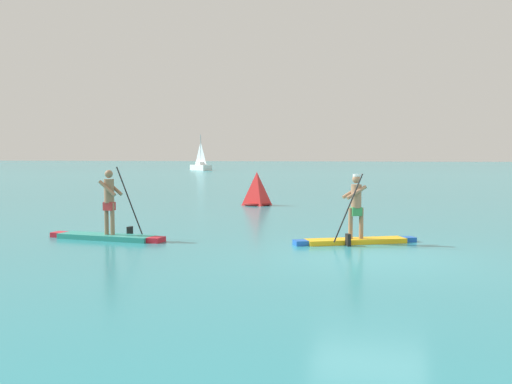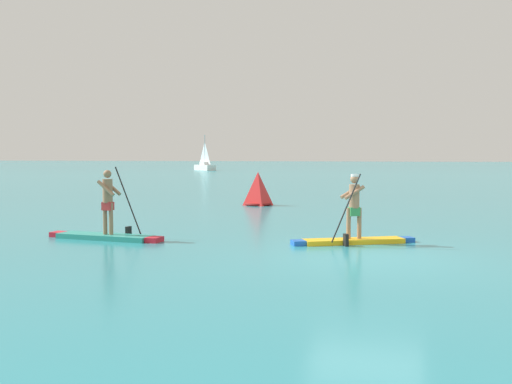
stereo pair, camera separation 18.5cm
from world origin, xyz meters
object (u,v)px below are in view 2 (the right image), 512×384
at_px(paddleboarder_near_left, 106,226).
at_px(sailboat_left_horizon, 205,166).
at_px(race_marker_buoy, 258,190).
at_px(paddleboarder_mid_center, 353,228).

xyz_separation_m(paddleboarder_near_left, sailboat_left_horizon, (-23.17, 70.59, 0.36)).
relative_size(race_marker_buoy, sailboat_left_horizon, 0.27).
bearing_deg(paddleboarder_mid_center, paddleboarder_near_left, -18.07).
xyz_separation_m(paddleboarder_near_left, paddleboarder_mid_center, (6.40, 0.96, 0.04)).
height_order(paddleboarder_near_left, race_marker_buoy, paddleboarder_near_left).
bearing_deg(sailboat_left_horizon, paddleboarder_mid_center, -21.29).
bearing_deg(paddleboarder_mid_center, race_marker_buoy, -89.80).
bearing_deg(race_marker_buoy, sailboat_left_horizon, 112.31).
bearing_deg(race_marker_buoy, paddleboarder_mid_center, -63.17).
distance_m(paddleboarder_mid_center, sailboat_left_horizon, 75.65).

